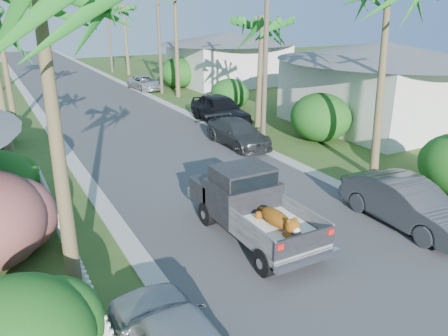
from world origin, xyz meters
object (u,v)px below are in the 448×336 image
utility_pole_b (266,50)px  utility_pole_c (159,35)px  parked_car_rf (220,109)px  parked_car_rd (145,83)px  parked_car_rm (238,133)px  pickup_truck (248,202)px  house_right_near (379,88)px  palm_r_b (261,21)px  utility_pole_d (109,29)px  parked_car_rn (407,203)px  house_right_far (228,60)px  palm_r_d (124,7)px

utility_pole_b → utility_pole_c: 15.00m
parked_car_rf → parked_car_rd: 13.46m
parked_car_rf → parked_car_rd: bearing=90.6°
parked_car_rm → parked_car_rf: (1.40, 4.48, 0.23)m
pickup_truck → utility_pole_c: size_ratio=0.57×
parked_car_rf → house_right_near: size_ratio=0.56×
palm_r_b → utility_pole_c: (-1.00, 13.00, -1.35)m
house_right_near → utility_pole_d: 31.96m
parked_car_rn → palm_r_b: (2.77, 12.78, 5.21)m
pickup_truck → house_right_far: bearing=61.7°
parked_car_rf → utility_pole_b: size_ratio=0.56×
parked_car_rn → parked_car_rm: (-0.23, 10.10, -0.11)m
utility_pole_b → utility_pole_d: 30.00m
palm_r_d → utility_pole_d: (-0.90, 3.00, -2.14)m
house_right_far → utility_pole_c: 8.06m
palm_r_d → parked_car_rn: bearing=-94.0°
house_right_far → utility_pole_b: size_ratio=1.00×
parked_car_rd → house_right_far: size_ratio=0.47×
house_right_near → parked_car_rm: bearing=178.0°
palm_r_b → parked_car_rd: bearing=96.0°
parked_car_rd → house_right_near: (8.00, -18.26, 1.64)m
parked_car_rn → palm_r_b: size_ratio=0.62×
palm_r_d → parked_car_rm: bearing=-96.0°
parked_car_rm → palm_r_d: bearing=82.8°
parked_car_rn → utility_pole_d: 41.00m
house_right_near → utility_pole_b: (-7.40, 1.00, 2.38)m
pickup_truck → parked_car_rn: bearing=-23.2°
house_right_far → utility_pole_b: (-7.40, -17.00, 2.48)m
house_right_far → parked_car_rf: bearing=-121.2°
parked_car_rm → parked_car_rf: bearing=71.5°
pickup_truck → parked_car_rf: (5.85, 12.57, -0.15)m
house_right_far → utility_pole_c: size_ratio=1.00×
parked_car_rd → house_right_far: house_right_far is taller
pickup_truck → utility_pole_d: (6.45, 38.77, 3.59)m
house_right_near → utility_pole_d: (-7.40, 31.00, 2.38)m
pickup_truck → house_right_near: (13.85, 7.77, 1.21)m
utility_pole_c → utility_pole_d: bearing=90.0°
house_right_near → utility_pole_b: 7.84m
house_right_near → parked_car_rd: bearing=113.7°
utility_pole_c → parked_car_rn: bearing=-93.9°
pickup_truck → house_right_near: house_right_near is taller
parked_car_rm → utility_pole_b: bearing=17.5°
palm_r_b → house_right_far: size_ratio=0.80×
parked_car_rf → house_right_near: bearing=-30.4°
palm_r_d → utility_pole_d: 3.79m
parked_car_rf → utility_pole_d: (0.60, 26.20, 3.74)m
parked_car_rf → house_right_near: (8.00, -4.80, 1.36)m
utility_pole_b → utility_pole_d: (0.00, 30.00, 0.00)m
parked_car_rn → house_right_near: (9.17, 9.78, 1.48)m
parked_car_rd → house_right_near: size_ratio=0.47×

